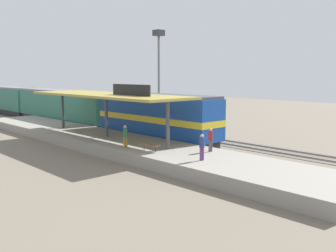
{
  "coord_description": "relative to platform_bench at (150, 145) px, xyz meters",
  "views": [
    {
      "loc": [
        -23.77,
        -28.62,
        6.39
      ],
      "look_at": [
        -1.38,
        -4.56,
        2.0
      ],
      "focal_mm": 41.34,
      "sensor_mm": 36.0,
      "label": 1
    }
  ],
  "objects": [
    {
      "name": "platform_bench",
      "position": [
        0.0,
        0.0,
        0.0
      ],
      "size": [
        0.44,
        1.7,
        0.5
      ],
      "color": "#333338",
      "rests_on": "platform"
    },
    {
      "name": "track_far",
      "position": [
        10.6,
        7.59,
        -1.31
      ],
      "size": [
        3.2,
        110.0,
        0.16
      ],
      "color": "#5F5649",
      "rests_on": "ground"
    },
    {
      "name": "platform",
      "position": [
        1.4,
        7.59,
        -0.89
      ],
      "size": [
        6.0,
        44.0,
        0.9
      ],
      "primitive_type": "cube",
      "color": "gray",
      "rests_on": "ground"
    },
    {
      "name": "station_canopy",
      "position": [
        1.4,
        7.5,
        3.19
      ],
      "size": [
        5.2,
        18.0,
        4.7
      ],
      "color": "#47474C",
      "rests_on": "platform"
    },
    {
      "name": "passenger_carriage_rear",
      "position": [
        6.0,
        45.03,
        0.97
      ],
      "size": [
        2.9,
        20.0,
        4.24
      ],
      "color": "#28282D",
      "rests_on": "track_near"
    },
    {
      "name": "track_near",
      "position": [
        6.0,
        7.59,
        -1.31
      ],
      "size": [
        3.2,
        110.0,
        0.16
      ],
      "color": "#5F5649",
      "rests_on": "ground"
    },
    {
      "name": "passenger_carriage_front",
      "position": [
        6.0,
        24.23,
        0.97
      ],
      "size": [
        2.9,
        20.0,
        4.24
      ],
      "color": "#28282D",
      "rests_on": "track_near"
    },
    {
      "name": "person_boarding",
      "position": [
        -0.54,
        2.21,
        0.51
      ],
      "size": [
        0.34,
        0.34,
        1.71
      ],
      "color": "olive",
      "rests_on": "platform"
    },
    {
      "name": "light_mast",
      "position": [
        13.8,
        14.53,
        7.05
      ],
      "size": [
        1.1,
        1.1,
        11.7
      ],
      "color": "slate",
      "rests_on": "ground"
    },
    {
      "name": "person_waiting",
      "position": [
        2.99,
        -3.19,
        0.51
      ],
      "size": [
        0.34,
        0.34,
        1.71
      ],
      "color": "#4C4C51",
      "rests_on": "platform"
    },
    {
      "name": "ground_plane",
      "position": [
        8.0,
        7.59,
        -1.34
      ],
      "size": [
        120.0,
        120.0,
        0.0
      ],
      "primitive_type": "plane",
      "color": "#706656"
    },
    {
      "name": "person_walking",
      "position": [
        0.42,
        -4.68,
        0.51
      ],
      "size": [
        0.34,
        0.34,
        1.71
      ],
      "color": "#663375",
      "rests_on": "platform"
    },
    {
      "name": "locomotive",
      "position": [
        6.0,
        6.23,
        1.07
      ],
      "size": [
        2.93,
        14.43,
        4.44
      ],
      "color": "#28282D",
      "rests_on": "track_near"
    }
  ]
}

